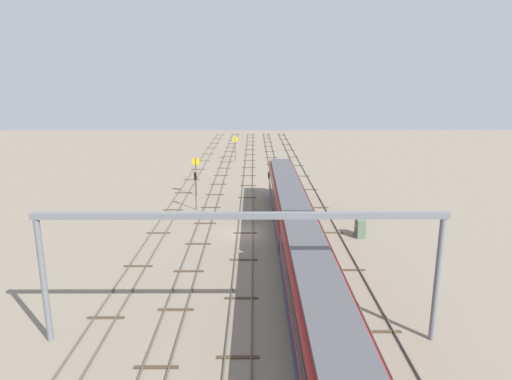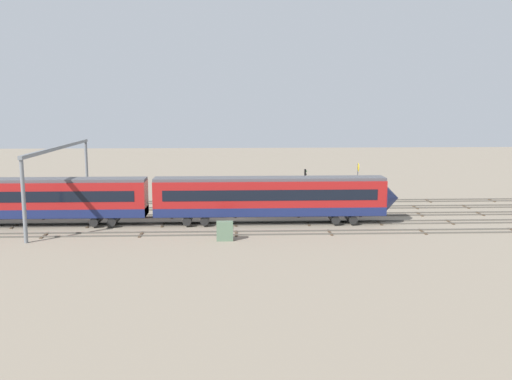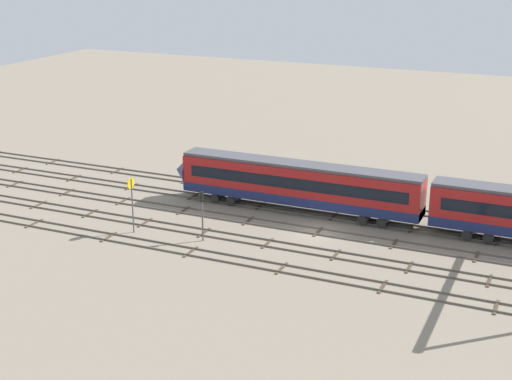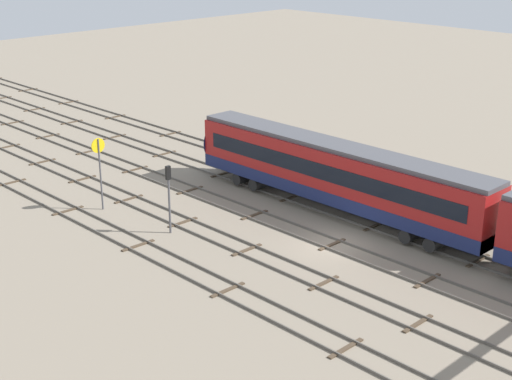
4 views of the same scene
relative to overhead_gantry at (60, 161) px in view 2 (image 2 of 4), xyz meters
name	(u,v)px [view 2 (image 2 of 4)]	position (x,y,z in m)	size (l,w,h in m)	color
ground_plane	(236,216)	(19.17, 0.13, -6.29)	(190.87, 190.87, 0.00)	gray
track_near_foreground	(236,233)	(19.17, -8.67, -6.22)	(174.87, 2.40, 0.16)	#59544C
track_with_train	(236,224)	(19.17, -4.27, -6.22)	(174.87, 2.40, 0.16)	#59544C
track_middle	(236,215)	(19.17, 0.13, -6.22)	(174.87, 2.40, 0.16)	#59544C
track_second_far	(235,208)	(19.17, 4.53, -6.22)	(174.87, 2.40, 0.16)	#59544C
track_far_background	(235,202)	(19.17, 8.93, -6.22)	(174.87, 2.40, 0.16)	#59544C
overhead_gantry	(60,161)	(0.00, 0.00, 0.00)	(0.40, 23.44, 7.96)	slate
speed_sign_far_trackside	(358,177)	(34.45, 6.96, -2.83)	(0.14, 1.04, 5.17)	#4C4C51
signal_light_trackside_approach	(305,182)	(27.78, 6.17, -3.31)	(0.31, 0.32, 4.56)	#4C4C51
relay_cabinet	(225,231)	(18.11, -11.29, -5.39)	(1.54, 0.79, 1.81)	#597259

